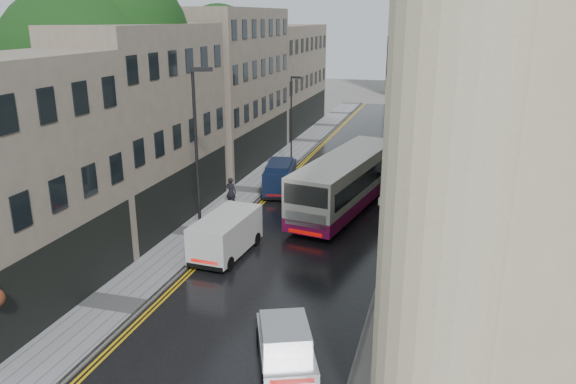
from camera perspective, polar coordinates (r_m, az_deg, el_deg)
The scene contains 15 objects.
road at distance 37.20m, azimuth 4.51°, elevation -0.63°, with size 9.00×85.00×0.02m, color black.
left_sidewalk at distance 38.70m, azimuth -4.00°, elevation 0.18°, with size 2.70×85.00×0.12m, color gray.
right_sidewalk at distance 36.57m, azimuth 12.83°, elevation -1.26°, with size 1.80×85.00×0.12m, color slate.
old_shop_row at distance 41.00m, azimuth -7.78°, elevation 9.56°, with size 4.50×56.00×12.00m, color gray, non-canonical shape.
modern_block at distance 33.68m, azimuth 21.89°, elevation 8.50°, with size 8.00×40.00×14.00m, color beige, non-canonical shape.
tree_near at distance 33.70m, azimuth -19.56°, elevation 8.66°, with size 10.56×10.56×13.89m, color black, non-canonical shape.
tree_far at distance 44.81m, azimuth -9.53°, elevation 10.44°, with size 9.24×9.24×12.46m, color black, non-canonical shape.
cream_bus at distance 32.35m, azimuth 1.68°, elevation -0.24°, with size 2.79×12.28×3.35m, color beige, non-canonical shape.
white_lorry at distance 41.68m, azimuth 10.43°, elevation 3.97°, with size 2.27×7.58×3.98m, color silver, non-canonical shape.
silver_hatchback at distance 18.72m, azimuth -2.38°, elevation -17.65°, with size 1.75×4.01×1.50m, color #9D9DA1, non-canonical shape.
white_van at distance 27.32m, azimuth -9.57°, elevation -5.28°, with size 2.01×4.68×2.12m, color silver, non-canonical shape.
navy_van at distance 36.60m, azimuth -2.40°, elevation 0.98°, with size 1.77×4.43×2.26m, color black, non-canonical shape.
pedestrian at distance 35.12m, azimuth -5.81°, elevation 0.01°, with size 0.68×0.44×1.85m, color black.
lamp_post_near at distance 28.36m, azimuth -9.24°, elevation 3.17°, with size 1.02×0.23×9.03m, color black, non-canonical shape.
lamp_post_far at distance 44.13m, azimuth 0.33°, elevation 7.12°, with size 0.78×0.17×6.98m, color black, non-canonical shape.
Camera 1 is at (6.87, -7.20, 11.53)m, focal length 35.00 mm.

